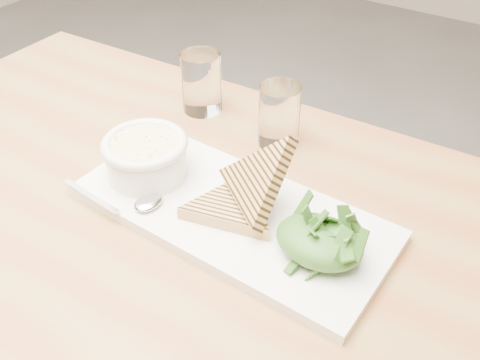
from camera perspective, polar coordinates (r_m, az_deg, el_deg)
The scene contains 14 objects.
table_top at distance 0.73m, azimuth -9.17°, elevation -5.81°, with size 1.15×0.77×0.04m, color olive.
table_leg_bl at distance 1.44m, azimuth -14.77°, elevation -0.37°, with size 0.06×0.06×0.70m, color olive.
platter at distance 0.72m, azimuth -0.89°, elevation -3.48°, with size 0.43×0.19×0.02m, color white.
soup_bowl at distance 0.77m, azimuth -9.91°, elevation 2.02°, with size 0.11×0.11×0.04m, color white.
soup at distance 0.75m, azimuth -10.14°, elevation 3.70°, with size 0.10×0.10×0.01m, color beige.
bowl_rim at distance 0.75m, azimuth -10.16°, elevation 3.83°, with size 0.12×0.12×0.01m, color white.
sandwich_flat at distance 0.70m, azimuth -0.84°, elevation -2.90°, with size 0.14×0.14×0.02m, color tan, non-canonical shape.
sandwich_lean at distance 0.68m, azimuth 1.82°, elevation -0.04°, with size 0.14×0.14×0.08m, color tan, non-canonical shape.
salad_base at distance 0.64m, azimuth 8.46°, elevation -6.49°, with size 0.11×0.08×0.04m, color #153C13.
arugula_pile at distance 0.64m, azimuth 8.51°, elevation -6.09°, with size 0.11×0.10×0.05m, color #417523, non-canonical shape.
spoon_bowl at distance 0.72m, azimuth -9.76°, elevation -2.33°, with size 0.03×0.04×0.01m, color silver.
spoon_handle at distance 0.75m, azimuth -15.64°, elevation -1.67°, with size 0.11×0.01×0.00m, color silver.
glass_near at distance 0.92m, azimuth -4.13°, elevation 10.34°, with size 0.07×0.07×0.10m, color white.
glass_far at distance 0.83m, azimuth 4.22°, elevation 6.86°, with size 0.06×0.06×0.10m, color white.
Camera 1 is at (0.54, -0.26, 1.23)m, focal length 40.00 mm.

